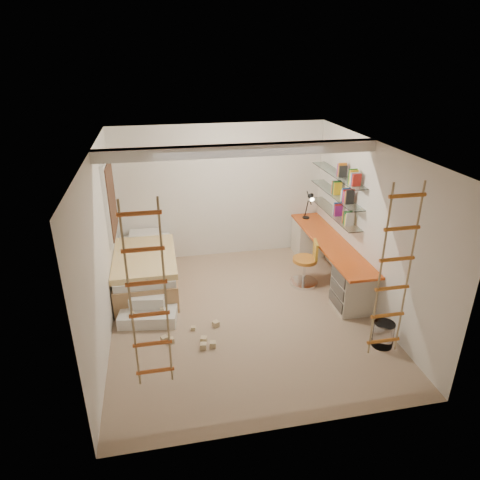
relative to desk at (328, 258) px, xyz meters
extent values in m
plane|color=tan|center=(-1.72, -0.86, -0.40)|extent=(4.50, 4.50, 0.00)
cube|color=white|center=(-1.72, -0.56, 2.12)|extent=(4.00, 0.18, 0.16)
cube|color=white|center=(-3.69, 0.64, 1.15)|extent=(0.06, 1.15, 1.35)
cube|color=#4C2D1E|center=(-3.65, 0.64, 1.15)|extent=(0.02, 1.00, 1.20)
cylinder|color=white|center=(0.03, -1.99, -0.22)|extent=(0.29, 0.29, 0.36)
cube|color=#D65219|center=(0.00, -0.03, 0.33)|extent=(0.55, 2.80, 0.04)
cube|color=beige|center=(0.00, 1.07, -0.05)|extent=(0.52, 0.55, 0.71)
cube|color=beige|center=(0.00, -1.03, -0.05)|extent=(0.52, 0.55, 0.71)
cube|color=#4C4742|center=(-0.27, -1.03, 0.21)|extent=(0.02, 0.50, 0.18)
cube|color=#4C4742|center=(-0.27, -1.03, -0.01)|extent=(0.02, 0.50, 0.18)
cube|color=#4C4742|center=(-0.27, -1.03, -0.23)|extent=(0.02, 0.50, 0.18)
cube|color=white|center=(0.15, 0.27, 0.75)|extent=(0.25, 1.80, 0.01)
cube|color=white|center=(0.15, 0.27, 1.10)|extent=(0.25, 1.80, 0.01)
cube|color=white|center=(0.15, 0.27, 1.45)|extent=(0.25, 1.80, 0.01)
cube|color=#AD7F51|center=(-3.20, 0.37, -0.18)|extent=(1.00, 2.00, 0.45)
cube|color=white|center=(-3.20, 0.37, 0.11)|extent=(0.95, 1.95, 0.12)
cube|color=yellow|center=(-3.20, 0.22, 0.22)|extent=(1.02, 1.60, 0.10)
cube|color=white|center=(-3.20, 1.17, 0.23)|extent=(0.55, 0.35, 0.12)
cylinder|color=black|center=(-0.05, 1.12, 0.36)|extent=(0.14, 0.14, 0.02)
cylinder|color=black|center=(-0.05, 1.12, 0.55)|extent=(0.02, 0.15, 0.36)
cylinder|color=black|center=(-0.05, 1.02, 0.80)|extent=(0.02, 0.27, 0.20)
cone|color=black|center=(-0.05, 0.90, 0.85)|extent=(0.12, 0.14, 0.15)
cylinder|color=#FFEABF|center=(-0.05, 0.86, 0.82)|extent=(0.08, 0.04, 0.08)
cylinder|color=#B56B22|center=(-0.48, -0.13, 0.07)|extent=(0.51, 0.51, 0.06)
cube|color=gold|center=(-0.32, -0.16, 0.27)|extent=(0.11, 0.33, 0.30)
cylinder|color=silver|center=(-0.48, -0.13, -0.14)|extent=(0.06, 0.06, 0.43)
cylinder|color=silver|center=(-0.48, -0.13, -0.38)|extent=(0.58, 0.58, 0.05)
cube|color=silver|center=(-3.17, -0.67, -0.31)|extent=(0.94, 0.78, 0.19)
cube|color=silver|center=(-3.17, -0.55, -0.12)|extent=(0.58, 0.50, 0.19)
cube|color=#CCB284|center=(-3.17, -0.55, 0.02)|extent=(0.09, 0.09, 0.08)
cube|color=#CCB284|center=(-3.17, -0.55, 0.09)|extent=(0.08, 0.08, 0.07)
cube|color=#CCB284|center=(-3.17, -0.55, 0.19)|extent=(0.07, 0.07, 0.12)
cube|color=#CCB284|center=(-2.97, -0.81, -0.18)|extent=(0.06, 0.06, 0.06)
cube|color=#CCB284|center=(-2.93, -0.55, -0.18)|extent=(0.06, 0.06, 0.06)
cube|color=#CCB284|center=(-3.41, -0.84, -0.18)|extent=(0.06, 0.06, 0.06)
cube|color=#CCB284|center=(-2.42, -1.43, -0.37)|extent=(0.07, 0.07, 0.07)
cube|color=#CCB284|center=(-2.96, -1.31, -0.37)|extent=(0.07, 0.07, 0.07)
cube|color=#CCB284|center=(-2.87, -1.36, -0.37)|extent=(0.07, 0.07, 0.07)
cube|color=#CCB284|center=(-2.30, -1.56, -0.37)|extent=(0.07, 0.07, 0.07)
cube|color=#CCB284|center=(-2.44, -1.57, -0.37)|extent=(0.07, 0.07, 0.07)
cube|color=#CCB284|center=(-2.54, -1.12, -0.37)|extent=(0.07, 0.07, 0.07)
cube|color=#CCB284|center=(-2.19, -1.09, -0.37)|extent=(0.07, 0.07, 0.07)
cube|color=white|center=(0.15, 0.27, 0.86)|extent=(0.14, 0.64, 0.22)
cube|color=yellow|center=(0.15, 0.27, 1.21)|extent=(0.14, 0.70, 0.22)
cube|color=#1E722D|center=(0.15, 0.27, 1.56)|extent=(0.14, 0.58, 0.22)
camera|label=1|loc=(-2.88, -6.39, 3.40)|focal=32.00mm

